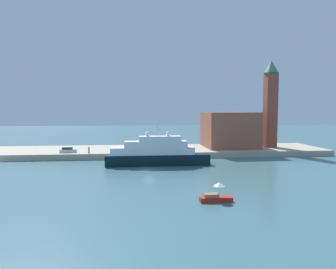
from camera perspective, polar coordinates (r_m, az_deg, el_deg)
name	(u,v)px	position (r m, az deg, el deg)	size (l,w,h in m)	color
ground	(148,170)	(71.18, -3.54, -6.46)	(400.00, 400.00, 0.00)	#3D6670
quay_dock	(145,151)	(97.35, -4.23, -3.00)	(110.00, 21.30, 1.63)	#ADA38E
large_yacht	(156,153)	(77.16, -2.12, -3.44)	(25.26, 4.12, 10.94)	black
small_motorboat	(216,195)	(47.94, 8.63, -10.79)	(4.79, 1.71, 2.88)	#B22319
harbor_building	(229,130)	(102.25, 11.01, 0.86)	(15.60, 15.70, 11.08)	#93513D
bell_tower	(270,101)	(105.61, 18.01, 5.76)	(4.55, 4.55, 27.18)	brown
parked_car	(68,150)	(92.11, -17.58, -2.73)	(4.50, 1.69, 1.44)	silver
person_figure	(89,150)	(89.50, -14.08, -2.73)	(0.36, 0.36, 1.79)	maroon
mooring_bollard	(158,151)	(87.81, -1.85, -3.00)	(0.41, 0.41, 0.86)	black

